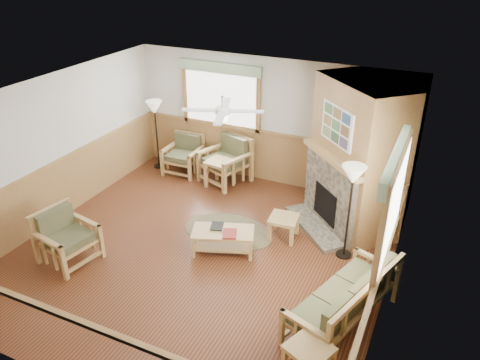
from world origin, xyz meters
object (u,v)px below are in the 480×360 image
at_px(armchair_back_left, 183,155).
at_px(armchair_back_right, 225,160).
at_px(armchair_left, 67,238).
at_px(coffee_table, 223,241).
at_px(sofa, 343,298).
at_px(end_table_chairs, 220,173).
at_px(floor_lamp_left, 157,135).
at_px(floor_lamp_right, 349,213).
at_px(footstool, 283,227).

relative_size(armchair_back_left, armchair_back_right, 0.86).
relative_size(armchair_back_left, armchair_left, 0.96).
bearing_deg(coffee_table, sofa, -39.76).
height_order(end_table_chairs, floor_lamp_left, floor_lamp_left).
distance_m(armchair_back_left, end_table_chairs, 1.09).
distance_m(coffee_table, floor_lamp_right, 2.14).
height_order(end_table_chairs, footstool, end_table_chairs).
bearing_deg(footstool, floor_lamp_left, 157.19).
bearing_deg(floor_lamp_right, sofa, -77.87).
bearing_deg(armchair_left, armchair_back_right, -5.69).
bearing_deg(floor_lamp_left, floor_lamp_right, -18.59).
bearing_deg(end_table_chairs, sofa, -40.70).
xyz_separation_m(armchair_back_left, floor_lamp_right, (4.10, -1.60, 0.41)).
bearing_deg(footstool, sofa, -48.03).
height_order(armchair_left, floor_lamp_left, floor_lamp_left).
distance_m(armchair_back_left, armchair_back_right, 1.06).
xyz_separation_m(armchair_back_right, armchair_left, (-1.04, -3.64, -0.05)).
distance_m(sofa, coffee_table, 2.37).
distance_m(sofa, end_table_chairs, 4.45).
bearing_deg(sofa, armchair_left, -65.30).
relative_size(coffee_table, footstool, 2.13).
distance_m(footstool, floor_lamp_left, 4.01).
relative_size(sofa, footstool, 3.83).
height_order(sofa, armchair_left, armchair_left).
distance_m(sofa, floor_lamp_right, 1.63).
xyz_separation_m(armchair_left, footstool, (2.96, 2.10, -0.23)).
bearing_deg(sofa, end_table_chairs, -112.40).
bearing_deg(floor_lamp_right, armchair_left, -153.47).
bearing_deg(end_table_chairs, armchair_back_right, 89.40).
height_order(armchair_left, coffee_table, armchair_left).
bearing_deg(footstool, end_table_chairs, 146.17).
bearing_deg(floor_lamp_right, floor_lamp_left, 161.41).
distance_m(armchair_back_left, floor_lamp_right, 4.42).
xyz_separation_m(armchair_back_left, footstool, (2.98, -1.54, -0.22)).
distance_m(sofa, armchair_back_left, 5.43).
height_order(armchair_back_right, footstool, armchair_back_right).
bearing_deg(floor_lamp_left, armchair_back_right, 0.00).
xyz_separation_m(sofa, armchair_back_right, (-3.37, 3.15, 0.07)).
height_order(sofa, footstool, sofa).
bearing_deg(end_table_chairs, coffee_table, -61.60).
distance_m(armchair_back_right, floor_lamp_right, 3.45).
relative_size(armchair_back_right, floor_lamp_right, 0.59).
bearing_deg(sofa, floor_lamp_left, -103.37).
bearing_deg(end_table_chairs, floor_lamp_left, 171.85).
distance_m(sofa, armchair_left, 4.44).
bearing_deg(sofa, armchair_back_left, -107.10).
relative_size(armchair_back_left, floor_lamp_left, 0.53).
height_order(end_table_chairs, floor_lamp_right, floor_lamp_right).
bearing_deg(sofa, armchair_back_right, -114.76).
bearing_deg(armchair_back_right, sofa, -23.04).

